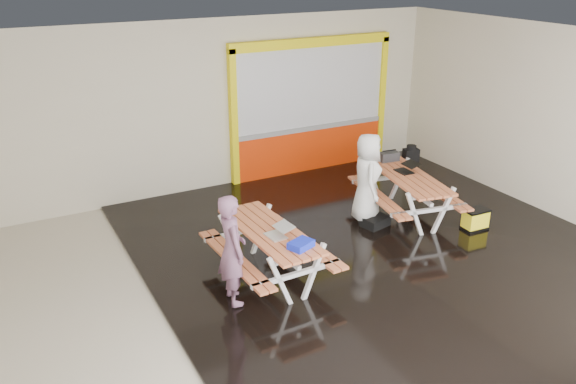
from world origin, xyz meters
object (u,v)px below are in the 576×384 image
laptop_right (406,169)px  dark_case (375,221)px  person_left (232,250)px  laptop_left (279,232)px  picnic_table_left (270,242)px  person_right (367,178)px  backpack (411,157)px  blue_pouch (301,245)px  fluke_bag (475,220)px  toolbox (389,156)px  picnic_table_right (407,185)px

laptop_right → dark_case: 1.20m
person_left → laptop_left: (0.80, 0.15, 0.01)m
picnic_table_left → person_left: (-0.77, -0.39, 0.24)m
person_right → backpack: person_right is taller
picnic_table_left → blue_pouch: blue_pouch is taller
person_left → blue_pouch: (0.90, -0.33, 0.01)m
fluke_bag → dark_case: bearing=147.6°
laptop_right → fluke_bag: size_ratio=0.87×
dark_case → picnic_table_left: bearing=-164.1°
backpack → picnic_table_left: bearing=-156.7°
backpack → fluke_bag: 2.07m
blue_pouch → toolbox: toolbox is taller
toolbox → person_left: bearing=-154.3°
blue_pouch → fluke_bag: blue_pouch is taller
person_right → toolbox: 1.18m
laptop_left → blue_pouch: (0.10, -0.48, -0.00)m
picnic_table_left → picnic_table_right: picnic_table_right is taller
person_left → laptop_right: 4.34m
picnic_table_right → blue_pouch: size_ratio=7.03×
blue_pouch → laptop_left: bearing=102.1°
person_left → dark_case: (3.25, 1.10, -0.74)m
person_left → dark_case: bearing=-66.0°
laptop_right → backpack: size_ratio=0.78×
picnic_table_right → fluke_bag: 1.35m
picnic_table_left → toolbox: toolbox is taller
toolbox → person_right: bearing=-146.0°
laptop_left → picnic_table_left: bearing=97.6°
blue_pouch → dark_case: (2.35, 1.43, -0.75)m
laptop_right → dark_case: (-0.87, -0.28, -0.78)m
backpack → dark_case: bearing=-146.8°
dark_case → blue_pouch: bearing=-148.7°
person_left → laptop_right: size_ratio=4.07×
person_right → dark_case: size_ratio=3.47×
laptop_left → dark_case: (2.45, 0.95, -0.75)m
laptop_right → person_right: bearing=-178.7°
person_left → toolbox: bearing=-58.9°
picnic_table_right → backpack: 1.26m
laptop_left → person_right: bearing=26.5°
toolbox → dark_case: 1.55m
picnic_table_left → blue_pouch: bearing=-79.4°
person_left → person_right: bearing=-61.7°
picnic_table_right → toolbox: size_ratio=5.88×
laptop_left → toolbox: toolbox is taller
toolbox → dark_case: toolbox is taller
picnic_table_right → toolbox: 0.88m
laptop_left → fluke_bag: laptop_left is taller
picnic_table_left → toolbox: (3.43, 1.63, 0.31)m
person_left → backpack: bearing=-60.8°
blue_pouch → backpack: size_ratio=0.67×
picnic_table_right → dark_case: bearing=-172.2°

